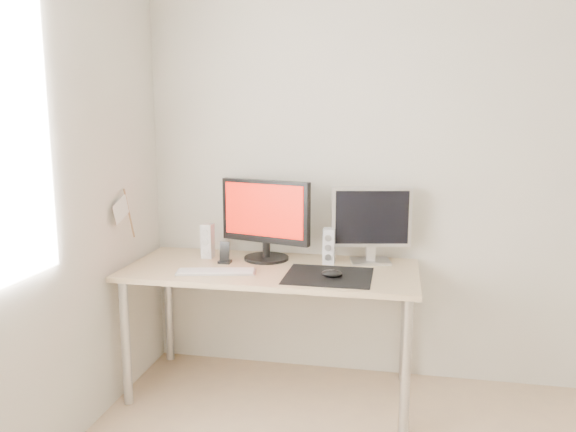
{
  "coord_description": "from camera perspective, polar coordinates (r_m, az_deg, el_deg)",
  "views": [
    {
      "loc": [
        -0.26,
        -1.54,
        1.55
      ],
      "look_at": [
        -0.85,
        1.45,
        1.01
      ],
      "focal_mm": 35.0,
      "sensor_mm": 36.0,
      "label": 1
    }
  ],
  "objects": [
    {
      "name": "desk",
      "position": [
        3.13,
        -1.72,
        -6.63
      ],
      "size": [
        1.6,
        0.7,
        0.73
      ],
      "color": "#D1B587",
      "rests_on": "ground"
    },
    {
      "name": "mousepad",
      "position": [
        2.95,
        4.14,
        -6.08
      ],
      "size": [
        0.45,
        0.4,
        0.0
      ],
      "primitive_type": "cube",
      "color": "black",
      "rests_on": "desk"
    },
    {
      "name": "phone_dock",
      "position": [
        3.21,
        -6.45,
        -4.12
      ],
      "size": [
        0.07,
        0.06,
        0.12
      ],
      "color": "black",
      "rests_on": "desk"
    },
    {
      "name": "speaker_right",
      "position": [
        3.17,
        4.19,
        -3.08
      ],
      "size": [
        0.06,
        0.08,
        0.2
      ],
      "color": "white",
      "rests_on": "desk"
    },
    {
      "name": "keyboard",
      "position": [
        3.03,
        -7.31,
        -5.62
      ],
      "size": [
        0.44,
        0.21,
        0.02
      ],
      "color": "silver",
      "rests_on": "desk"
    },
    {
      "name": "pennant",
      "position": [
        3.18,
        -16.35,
        0.55
      ],
      "size": [
        0.01,
        0.23,
        0.29
      ],
      "color": "#A57F54",
      "rests_on": "wall_left"
    },
    {
      "name": "second_monitor",
      "position": [
        3.2,
        8.47,
        -0.51
      ],
      "size": [
        0.45,
        0.2,
        0.43
      ],
      "color": "silver",
      "rests_on": "desk"
    },
    {
      "name": "mouse",
      "position": [
        2.92,
        4.47,
        -5.86
      ],
      "size": [
        0.11,
        0.06,
        0.04
      ],
      "primitive_type": "ellipsoid",
      "color": "black",
      "rests_on": "mousepad"
    },
    {
      "name": "speaker_left",
      "position": [
        3.34,
        -8.17,
        -2.51
      ],
      "size": [
        0.06,
        0.08,
        0.2
      ],
      "color": "white",
      "rests_on": "desk"
    },
    {
      "name": "wall_back",
      "position": [
        3.32,
        15.63,
        4.48
      ],
      "size": [
        3.5,
        0.0,
        3.5
      ],
      "primitive_type": "plane",
      "rotation": [
        1.57,
        0.0,
        0.0
      ],
      "color": "silver",
      "rests_on": "ground"
    },
    {
      "name": "main_monitor",
      "position": [
        3.22,
        -2.31,
        -0.09
      ],
      "size": [
        0.54,
        0.32,
        0.47
      ],
      "color": "black",
      "rests_on": "desk"
    }
  ]
}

